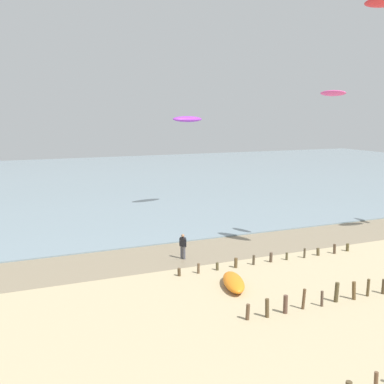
% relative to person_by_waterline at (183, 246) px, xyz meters
% --- Properties ---
extents(wet_sand_strip, '(120.00, 5.47, 0.01)m').
position_rel_person_by_waterline_xyz_m(wet_sand_strip, '(-2.24, 1.00, -0.91)').
color(wet_sand_strip, '#84755B').
rests_on(wet_sand_strip, ground).
extents(sea, '(160.00, 70.00, 0.10)m').
position_rel_person_by_waterline_xyz_m(sea, '(-2.24, 38.74, -0.87)').
color(sea, gray).
rests_on(sea, ground).
extents(groyne_far, '(13.00, 0.37, 0.68)m').
position_rel_person_by_waterline_xyz_m(groyne_far, '(5.30, -2.92, -0.62)').
color(groyne_far, '#4D3C27').
rests_on(groyne_far, ground).
extents(person_by_waterline, '(0.38, 0.50, 1.71)m').
position_rel_person_by_waterline_xyz_m(person_by_waterline, '(0.00, 0.00, 0.00)').
color(person_by_waterline, '#4C4C56').
rests_on(person_by_waterline, ground).
extents(grounded_kite, '(2.02, 3.27, 0.62)m').
position_rel_person_by_waterline_xyz_m(grounded_kite, '(0.71, -5.81, -0.61)').
color(grounded_kite, orange).
rests_on(grounded_kite, ground).
extents(kite_aloft_2, '(1.32, 2.10, 0.57)m').
position_rel_person_by_waterline_xyz_m(kite_aloft_2, '(10.73, -1.29, 10.06)').
color(kite_aloft_2, '#E54C99').
extents(kite_aloft_6, '(3.66, 1.96, 0.78)m').
position_rel_person_by_waterline_xyz_m(kite_aloft_6, '(6.73, 15.43, 8.14)').
color(kite_aloft_6, purple).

